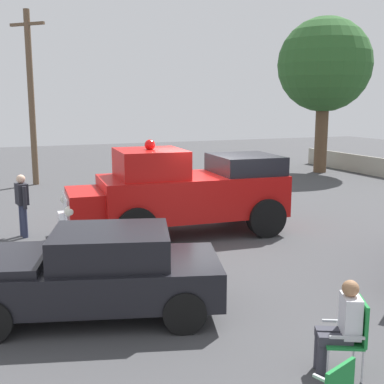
{
  "coord_description": "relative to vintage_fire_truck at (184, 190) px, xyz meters",
  "views": [
    {
      "loc": [
        11.99,
        -5.34,
        3.54
      ],
      "look_at": [
        -0.15,
        -0.3,
        1.14
      ],
      "focal_mm": 46.16,
      "sensor_mm": 36.0,
      "label": 1
    }
  ],
  "objects": [
    {
      "name": "classic_hot_rod",
      "position": [
        4.26,
        -3.35,
        -0.45
      ],
      "size": [
        3.02,
        4.71,
        1.46
      ],
      "color": "black",
      "rests_on": "ground"
    },
    {
      "name": "lawn_chair_near_truck",
      "position": [
        7.41,
        -0.57,
        -0.61
      ],
      "size": [
        0.66,
        0.66,
        1.02
      ],
      "color": "#B7BABF",
      "rests_on": "ground"
    },
    {
      "name": "vintage_fire_truck",
      "position": [
        0.0,
        0.0,
        0.0
      ],
      "size": [
        2.71,
        6.1,
        2.59
      ],
      "color": "black",
      "rests_on": "ground"
    },
    {
      "name": "ground_plane",
      "position": [
        0.17,
        0.54,
        -1.2
      ],
      "size": [
        60.0,
        60.0,
        0.0
      ],
      "primitive_type": "plane",
      "color": "#424244"
    },
    {
      "name": "oak_tree_left",
      "position": [
        -8.54,
        10.89,
        4.12
      ],
      "size": [
        4.62,
        4.62,
        7.68
      ],
      "color": "brown",
      "rests_on": "ground"
    },
    {
      "name": "background_fence",
      "position": [
        -6.6,
        12.59,
        -0.75
      ],
      "size": [
        10.41,
        0.12,
        0.9
      ],
      "color": "#A8A393",
      "rests_on": "ground"
    },
    {
      "name": "spectator_standing",
      "position": [
        -1.34,
        -4.06,
        -0.23
      ],
      "size": [
        0.65,
        0.34,
        1.68
      ],
      "color": "#2D334C",
      "rests_on": "ground"
    },
    {
      "name": "utility_pole",
      "position": [
        -10.1,
        -2.96,
        2.61
      ],
      "size": [
        1.27,
        1.3,
        7.32
      ],
      "color": "brown",
      "rests_on": "ground"
    },
    {
      "name": "spectator_seated",
      "position": [
        7.35,
        -0.69,
        -0.5
      ],
      "size": [
        0.57,
        0.64,
        1.29
      ],
      "color": "#383842",
      "rests_on": "ground"
    },
    {
      "name": "lawn_chair_spare",
      "position": [
        -3.15,
        -0.81,
        -0.61
      ],
      "size": [
        0.6,
        0.61,
        1.02
      ],
      "color": "#B7BABF",
      "rests_on": "ground"
    }
  ]
}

